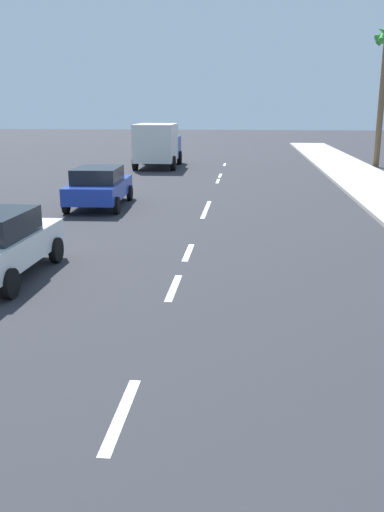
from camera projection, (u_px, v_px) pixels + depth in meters
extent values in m
plane|color=#2D2D33|center=(200.00, 223.00, 18.37)|extent=(160.00, 160.00, 0.00)
cube|color=white|center=(121.00, 414.00, 6.93)|extent=(0.16, 1.80, 0.01)
cube|color=white|center=(174.00, 288.00, 11.80)|extent=(0.16, 1.80, 0.01)
cube|color=white|center=(188.00, 252.00, 14.67)|extent=(0.16, 1.80, 0.01)
cube|color=white|center=(204.00, 214.00, 20.00)|extent=(0.16, 1.80, 0.01)
cube|color=white|center=(208.00, 205.00, 21.82)|extent=(0.16, 1.80, 0.01)
cube|color=white|center=(218.00, 181.00, 28.92)|extent=(0.16, 1.80, 0.01)
cube|color=white|center=(220.00, 176.00, 31.24)|extent=(0.16, 1.80, 0.01)
cube|color=white|center=(225.00, 164.00, 37.30)|extent=(0.16, 1.80, 0.01)
cylinder|color=black|center=(56.00, 250.00, 13.67)|extent=(0.19, 0.64, 0.64)
cylinder|color=black|center=(10.00, 283.00, 11.07)|extent=(0.19, 0.64, 0.64)
cube|color=#1E389E|center=(100.00, 189.00, 21.32)|extent=(2.12, 4.58, 0.64)
cube|color=black|center=(98.00, 175.00, 20.94)|extent=(1.78, 2.42, 0.56)
cylinder|color=black|center=(86.00, 192.00, 22.93)|extent=(0.21, 0.65, 0.64)
cylinder|color=black|center=(130.00, 193.00, 22.84)|extent=(0.21, 0.65, 0.64)
cylinder|color=black|center=(66.00, 205.00, 19.99)|extent=(0.21, 0.65, 0.64)
cylinder|color=black|center=(117.00, 205.00, 19.90)|extent=(0.21, 0.65, 0.64)
cube|color=#23478C|center=(162.00, 146.00, 37.44)|extent=(2.45, 2.40, 1.40)
cube|color=silver|center=(156.00, 142.00, 34.45)|extent=(2.50, 4.21, 2.30)
cylinder|color=black|center=(145.00, 157.00, 37.60)|extent=(0.30, 0.91, 0.90)
cylinder|color=black|center=(179.00, 158.00, 37.43)|extent=(0.30, 0.91, 0.90)
cylinder|color=black|center=(135.00, 163.00, 33.85)|extent=(0.30, 0.91, 0.90)
cylinder|color=black|center=(173.00, 163.00, 33.68)|extent=(0.30, 0.91, 0.90)
cylinder|color=brown|center=(381.00, 101.00, 34.54)|extent=(0.39, 0.39, 8.41)
cone|color=#2D8433|center=(383.00, 33.00, 33.58)|extent=(0.93, 1.51, 1.48)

